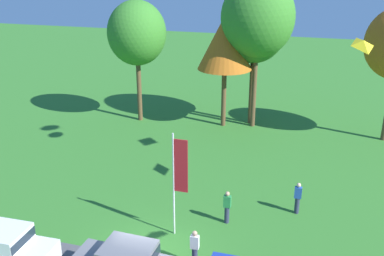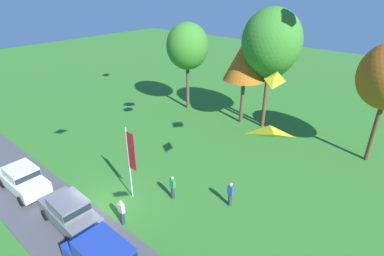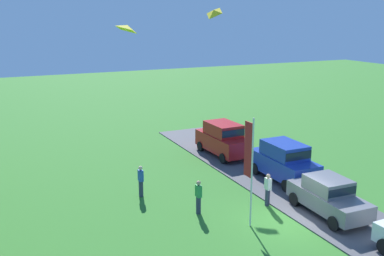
{
  "view_description": "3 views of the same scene",
  "coord_description": "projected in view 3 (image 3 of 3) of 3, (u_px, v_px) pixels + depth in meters",
  "views": [
    {
      "loc": [
        6.24,
        -15.11,
        12.3
      ],
      "look_at": [
        0.88,
        3.45,
        4.87
      ],
      "focal_mm": 42.0,
      "sensor_mm": 36.0,
      "label": 1
    },
    {
      "loc": [
        13.81,
        -7.61,
        12.82
      ],
      "look_at": [
        2.39,
        5.83,
        4.26
      ],
      "focal_mm": 28.0,
      "sensor_mm": 36.0,
      "label": 2
    },
    {
      "loc": [
        -15.69,
        12.48,
        9.45
      ],
      "look_at": [
        0.84,
        4.79,
        4.86
      ],
      "focal_mm": 42.0,
      "sensor_mm": 36.0,
      "label": 3
    }
  ],
  "objects": [
    {
      "name": "car_suv_far_end",
      "position": [
        284.0,
        160.0,
        26.03
      ],
      "size": [
        4.61,
        2.07,
        2.28
      ],
      "color": "#1E389E",
      "rests_on": "ground"
    },
    {
      "name": "pavement_strip",
      "position": [
        330.0,
        212.0,
        22.17
      ],
      "size": [
        36.0,
        4.4,
        0.06
      ],
      "primitive_type": "cube",
      "color": "#4C4C51",
      "rests_on": "ground"
    },
    {
      "name": "person_beside_suv",
      "position": [
        199.0,
        197.0,
        21.81
      ],
      "size": [
        0.36,
        0.24,
        1.71
      ],
      "color": "#2D334C",
      "rests_on": "ground"
    },
    {
      "name": "person_on_lawn",
      "position": [
        268.0,
        189.0,
        22.74
      ],
      "size": [
        0.36,
        0.24,
        1.71
      ],
      "color": "#2D334C",
      "rests_on": "ground"
    },
    {
      "name": "ground_plane",
      "position": [
        291.0,
        221.0,
        21.21
      ],
      "size": [
        120.0,
        120.0,
        0.0
      ],
      "primitive_type": "plane",
      "color": "#337528"
    },
    {
      "name": "person_watching_sky",
      "position": [
        141.0,
        181.0,
        23.91
      ],
      "size": [
        0.36,
        0.24,
        1.71
      ],
      "color": "#2D334C",
      "rests_on": "ground"
    },
    {
      "name": "car_suv_by_flagpole",
      "position": [
        223.0,
        138.0,
        30.73
      ],
      "size": [
        4.67,
        2.19,
        2.28
      ],
      "color": "red",
      "rests_on": "ground"
    },
    {
      "name": "car_sedan_mid_row",
      "position": [
        328.0,
        195.0,
        21.61
      ],
      "size": [
        4.46,
        2.09,
        1.84
      ],
      "color": "slate",
      "rests_on": "ground"
    },
    {
      "name": "kite_diamond_high_left",
      "position": [
        214.0,
        12.0,
        29.2
      ],
      "size": [
        1.29,
        1.36,
        0.75
      ],
      "primitive_type": "pyramid",
      "rotation": [
        -0.5,
        0.0,
        0.56
      ],
      "color": "yellow"
    },
    {
      "name": "kite_diamond_topmost",
      "position": [
        127.0,
        28.0,
        23.89
      ],
      "size": [
        1.03,
        1.28,
        0.58
      ],
      "primitive_type": "pyramid",
      "rotation": [
        0.31,
        0.0,
        0.33
      ],
      "color": "yellow"
    },
    {
      "name": "flag_banner",
      "position": [
        250.0,
        158.0,
        20.18
      ],
      "size": [
        0.71,
        0.08,
        5.11
      ],
      "color": "silver",
      "rests_on": "ground"
    }
  ]
}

